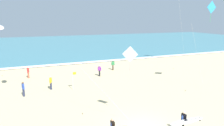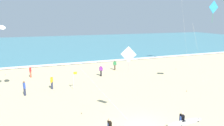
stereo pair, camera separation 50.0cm
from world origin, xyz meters
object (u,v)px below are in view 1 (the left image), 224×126
Objects in this scene: bystander_blue_top at (23,89)px; bystander_red_top at (28,72)px; kite_diamond_ivory_low at (129,57)px; surfer_trailing at (185,121)px; lifeguard_flag at (73,79)px; kite_diamond_cobalt_far at (211,10)px; bystander_yellow_top at (51,83)px; bystander_green_top at (113,65)px; bystander_purple_top at (99,71)px.

bystander_red_top is (0.36, 6.95, 0.00)m from bystander_blue_top.
kite_diamond_ivory_low is 3.74× the size of bystander_red_top.
lifeguard_flag is (-5.48, 11.94, 0.21)m from surfer_trailing.
bystander_yellow_top is at bearing 161.10° from kite_diamond_cobalt_far.
bystander_yellow_top is 6.32m from bystander_red_top.
bystander_green_top is 0.76× the size of lifeguard_flag.
bystander_red_top is (-2.46, 5.82, 0.00)m from bystander_yellow_top.
kite_diamond_cobalt_far reaches higher than bystander_blue_top.
kite_diamond_ivory_low is 12.35m from bystander_blue_top.
surfer_trailing is 13.78m from kite_diamond_cobalt_far.
kite_diamond_cobalt_far is at bearing 38.92° from surfer_trailing.
bystander_yellow_top and bystander_red_top have the same top height.
kite_diamond_cobalt_far is 12.82m from kite_diamond_ivory_low.
bystander_yellow_top is 7.51m from bystander_purple_top.
kite_diamond_cobalt_far is 4.66× the size of lifeguard_flag.
kite_diamond_cobalt_far is 6.16× the size of bystander_blue_top.
bystander_blue_top is (-7.88, 8.45, -4.36)m from kite_diamond_ivory_low.
kite_diamond_cobalt_far is at bearing -13.23° from bystander_blue_top.
bystander_blue_top and bystander_purple_top have the same top height.
surfer_trailing is at bearing -58.54° from bystander_yellow_top.
bystander_blue_top is 5.23m from lifeguard_flag.
kite_diamond_cobalt_far is at bearing -41.91° from bystander_purple_top.
bystander_red_top is at bearing 87.05° from bystander_blue_top.
surfer_trailing is 1.60× the size of bystander_blue_top.
kite_diamond_ivory_low reaches higher than surfer_trailing.
lifeguard_flag is (-7.43, -6.61, 0.45)m from bystander_green_top.
bystander_purple_top is at bearing -140.16° from bystander_green_top.
bystander_green_top is at bearing 41.64° from lifeguard_flag.
kite_diamond_cobalt_far is 15.56m from bystander_green_top.
bystander_blue_top is at bearing -151.69° from bystander_green_top.
kite_diamond_cobalt_far is at bearing 18.29° from kite_diamond_ivory_low.
kite_diamond_ivory_low is 3.74× the size of bystander_purple_top.
bystander_blue_top is (-12.64, -6.81, 0.00)m from bystander_green_top.
kite_diamond_ivory_low is 17.68m from bystander_red_top.
surfer_trailing is at bearing -61.05° from bystander_red_top.
bystander_purple_top is at bearing -15.97° from bystander_red_top.
kite_diamond_ivory_low is at bearing -161.71° from kite_diamond_cobalt_far.
kite_diamond_ivory_low is 2.83× the size of lifeguard_flag.
kite_diamond_ivory_low reaches higher than bystander_purple_top.
surfer_trailing is 15.09m from bystander_yellow_top.
bystander_blue_top is 0.76× the size of lifeguard_flag.
surfer_trailing is 1.21× the size of lifeguard_flag.
bystander_yellow_top is at bearing 121.46° from surfer_trailing.
kite_diamond_cobalt_far is 6.16× the size of bystander_green_top.
kite_diamond_cobalt_far is 15.54m from bystander_purple_top.
surfer_trailing is 16.07m from bystander_purple_top.
lifeguard_flag is at bearing -138.36° from bystander_green_top.
bystander_green_top is at bearing 121.15° from kite_diamond_cobalt_far.
bystander_yellow_top is 1.00× the size of bystander_red_top.
bystander_red_top is at bearing 118.95° from surfer_trailing.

